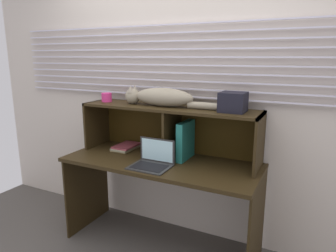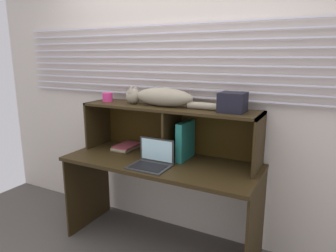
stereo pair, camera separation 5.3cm
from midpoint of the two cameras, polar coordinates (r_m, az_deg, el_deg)
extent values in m
cube|color=beige|center=(2.73, 1.59, 5.37)|extent=(4.40, 0.04, 2.50)
cube|color=silver|center=(2.68, 1.14, 5.60)|extent=(3.49, 0.02, 0.01)
cube|color=silver|center=(2.67, 1.15, 7.01)|extent=(3.49, 0.02, 0.01)
cube|color=silver|center=(2.67, 1.15, 8.44)|extent=(3.49, 0.02, 0.01)
cube|color=silver|center=(2.66, 1.16, 9.87)|extent=(3.49, 0.02, 0.01)
cube|color=silver|center=(2.66, 1.17, 11.30)|extent=(3.49, 0.02, 0.01)
cube|color=silver|center=(2.66, 1.17, 12.73)|extent=(3.49, 0.02, 0.01)
cube|color=silver|center=(2.66, 1.18, 14.17)|extent=(3.49, 0.02, 0.01)
cube|color=silver|center=(2.66, 1.19, 15.60)|extent=(3.49, 0.02, 0.01)
cube|color=silver|center=(2.66, 1.19, 17.03)|extent=(3.49, 0.02, 0.01)
cube|color=silver|center=(2.67, 1.20, 18.45)|extent=(3.49, 0.02, 0.01)
cube|color=black|center=(2.52, -2.01, -6.82)|extent=(1.61, 0.65, 0.03)
cube|color=black|center=(3.10, -15.22, -11.08)|extent=(0.02, 0.59, 0.74)
cube|color=black|center=(2.45, 15.52, -17.95)|extent=(0.02, 0.59, 0.74)
cube|color=black|center=(2.53, -0.60, 3.38)|extent=(1.53, 0.36, 0.02)
cube|color=black|center=(2.99, -13.57, 0.50)|extent=(0.02, 0.36, 0.43)
cube|color=black|center=(2.34, 16.08, -3.03)|extent=(0.02, 0.36, 0.43)
cube|color=black|center=(2.56, 0.16, -1.42)|extent=(0.02, 0.34, 0.41)
cube|color=#342408|center=(2.73, 1.08, -0.30)|extent=(1.53, 0.01, 0.43)
ellipsoid|color=gray|center=(2.54, -1.41, 5.40)|extent=(0.52, 0.16, 0.15)
sphere|color=gray|center=(2.69, -7.12, 5.53)|extent=(0.13, 0.13, 0.13)
cone|color=gray|center=(2.66, -7.56, 6.87)|extent=(0.06, 0.06, 0.06)
cone|color=gray|center=(2.71, -6.77, 7.01)|extent=(0.06, 0.06, 0.06)
cylinder|color=gray|center=(2.40, 6.07, 3.74)|extent=(0.26, 0.06, 0.06)
cube|color=#2C2C2C|center=(2.37, -3.94, -7.63)|extent=(0.30, 0.24, 0.01)
cube|color=#2C2C2C|center=(2.44, -2.57, -4.54)|extent=(0.30, 0.01, 0.19)
cube|color=#B2E0EA|center=(2.43, -2.62, -4.56)|extent=(0.27, 0.00, 0.17)
cube|color=black|center=(2.36, -4.10, -7.57)|extent=(0.26, 0.17, 0.00)
cube|color=#207067|center=(2.52, 2.69, -2.71)|extent=(0.05, 0.27, 0.32)
cube|color=tan|center=(2.86, -8.44, -4.14)|extent=(0.16, 0.25, 0.01)
cube|color=gray|center=(2.83, -8.45, -3.96)|extent=(0.16, 0.25, 0.02)
cube|color=brown|center=(2.84, -8.27, -3.61)|extent=(0.16, 0.25, 0.02)
cylinder|color=#D4317A|center=(2.86, -11.89, 5.24)|extent=(0.09, 0.09, 0.08)
cube|color=black|center=(2.33, 11.38, 4.39)|extent=(0.19, 0.19, 0.15)
camera|label=1|loc=(0.03, -90.60, -0.14)|focal=32.71mm
camera|label=2|loc=(0.03, 89.40, 0.14)|focal=32.71mm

